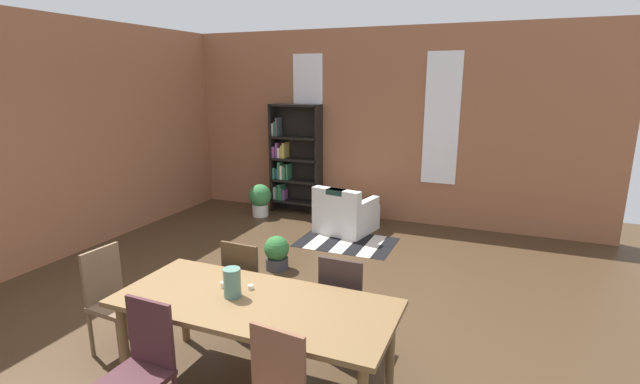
{
  "coord_description": "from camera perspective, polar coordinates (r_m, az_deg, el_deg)",
  "views": [
    {
      "loc": [
        2.17,
        -3.07,
        2.39
      ],
      "look_at": [
        0.1,
        1.95,
        1.04
      ],
      "focal_mm": 25.76,
      "sensor_mm": 36.0,
      "label": 1
    }
  ],
  "objects": [
    {
      "name": "dining_chair_far_left",
      "position": [
        4.44,
        -9.01,
        -11.22
      ],
      "size": [
        0.41,
        0.41,
        0.95
      ],
      "color": "#3D2D1B",
      "rests_on": "ground"
    },
    {
      "name": "ground_plane",
      "position": [
        4.46,
        -11.4,
        -18.76
      ],
      "size": [
        11.56,
        11.56,
        0.0
      ],
      "primitive_type": "plane",
      "color": "#402E1D"
    },
    {
      "name": "armchair_white",
      "position": [
        7.32,
        3.12,
        -2.83
      ],
      "size": [
        0.94,
        0.94,
        0.75
      ],
      "color": "silver",
      "rests_on": "ground"
    },
    {
      "name": "back_wall_brick",
      "position": [
        7.92,
        6.48,
        8.14
      ],
      "size": [
        7.62,
        0.12,
        3.2
      ],
      "primitive_type": "cube",
      "color": "#995E40",
      "rests_on": "ground"
    },
    {
      "name": "dining_chair_head_left",
      "position": [
        4.54,
        -24.31,
        -11.8
      ],
      "size": [
        0.43,
        0.43,
        0.95
      ],
      "color": "brown",
      "rests_on": "ground"
    },
    {
      "name": "tealight_candle_0",
      "position": [
        3.81,
        -11.93,
        -11.21
      ],
      "size": [
        0.04,
        0.04,
        0.05
      ],
      "primitive_type": "cylinder",
      "color": "silver",
      "rests_on": "dining_table"
    },
    {
      "name": "potted_plant_corner",
      "position": [
        8.19,
        -7.47,
        -0.82
      ],
      "size": [
        0.4,
        0.4,
        0.58
      ],
      "color": "silver",
      "rests_on": "ground"
    },
    {
      "name": "dining_chair_far_right",
      "position": [
        4.06,
        3.04,
        -13.56
      ],
      "size": [
        0.4,
        0.4,
        0.95
      ],
      "color": "#2E2220",
      "rests_on": "ground"
    },
    {
      "name": "tealight_candle_1",
      "position": [
        3.75,
        -8.63,
        -11.59
      ],
      "size": [
        0.04,
        0.04,
        0.04
      ],
      "primitive_type": "cylinder",
      "color": "silver",
      "rests_on": "dining_table"
    },
    {
      "name": "dining_chair_near_left",
      "position": [
        3.5,
        -21.37,
        -19.55
      ],
      "size": [
        0.41,
        0.41,
        0.95
      ],
      "color": "#3E2024",
      "rests_on": "ground"
    },
    {
      "name": "dining_table",
      "position": [
        3.61,
        -8.15,
        -14.33
      ],
      "size": [
        2.14,
        0.92,
        0.76
      ],
      "color": "brown",
      "rests_on": "ground"
    },
    {
      "name": "bookshelf_tall",
      "position": [
        8.29,
        -3.45,
        3.96
      ],
      "size": [
        0.93,
        0.28,
        1.95
      ],
      "color": "black",
      "rests_on": "ground"
    },
    {
      "name": "vase_on_table",
      "position": [
        3.62,
        -10.86,
        -11.0
      ],
      "size": [
        0.13,
        0.13,
        0.23
      ],
      "primitive_type": "cylinder",
      "color": "#4C7266",
      "rests_on": "dining_table"
    },
    {
      "name": "striped_rug",
      "position": [
        6.92,
        3.26,
        -6.23
      ],
      "size": [
        1.42,
        0.96,
        0.01
      ],
      "color": "black",
      "rests_on": "ground"
    },
    {
      "name": "window_pane_1",
      "position": [
        7.6,
        14.87,
        8.74
      ],
      "size": [
        0.55,
        0.02,
        2.08
      ],
      "primitive_type": "cube",
      "color": "white"
    },
    {
      "name": "potted_plant_by_shelf",
      "position": [
        5.94,
        -5.4,
        -7.5
      ],
      "size": [
        0.32,
        0.32,
        0.44
      ],
      "color": "#333338",
      "rests_on": "ground"
    },
    {
      "name": "window_pane_0",
      "position": [
        8.24,
        -1.5,
        9.56
      ],
      "size": [
        0.55,
        0.02,
        2.08
      ],
      "primitive_type": "cube",
      "color": "white"
    }
  ]
}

